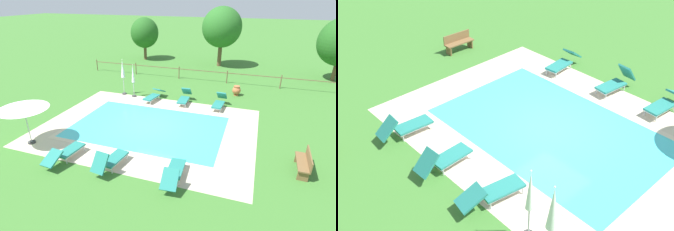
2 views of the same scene
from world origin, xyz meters
The scene contains 13 objects.
ground_plane centered at (0.00, 0.00, 0.00)m, with size 160.00×160.00×0.00m, color #3D752D.
pool_deck_paving centered at (0.00, 0.00, 0.00)m, with size 11.35×8.41×0.01m, color beige.
swimming_pool_water centered at (0.00, 0.00, 0.01)m, with size 8.08×5.15×0.01m, color #42CCD6.
pool_coping_rim centered at (0.00, 0.00, 0.01)m, with size 8.56×5.63×0.01m.
sun_lounger_north_near_steps centered at (0.90, 3.99, 0.38)m, with size 0.69×1.96×0.92m.
sun_lounger_north_mid centered at (0.03, -3.96, 0.40)m, with size 0.81×1.89×1.01m.
sun_lounger_north_far centered at (2.72, -3.82, 0.37)m, with size 0.77×2.06×0.82m.
sun_lounger_north_end centered at (-2.14, -4.04, 0.35)m, with size 0.78×2.11×0.72m.
sun_lounger_south_near_corner centered at (-1.20, 3.82, 0.35)m, with size 0.94×2.15×0.70m.
sun_lounger_south_far centered at (3.22, 3.95, 0.38)m, with size 0.72×1.98×0.90m.
patio_umbrella_closed_row_west centered at (-3.67, 4.21, 1.71)m, with size 0.32×0.32×2.54m.
patio_umbrella_closed_row_centre centered at (-2.79, 4.01, 1.43)m, with size 0.32×0.32×2.30m.
wooden_bench_lawn_side centered at (7.49, -1.63, 0.47)m, with size 0.47×1.51×0.87m.
Camera 2 is at (-7.60, 9.30, 8.66)m, focal length 43.88 mm.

